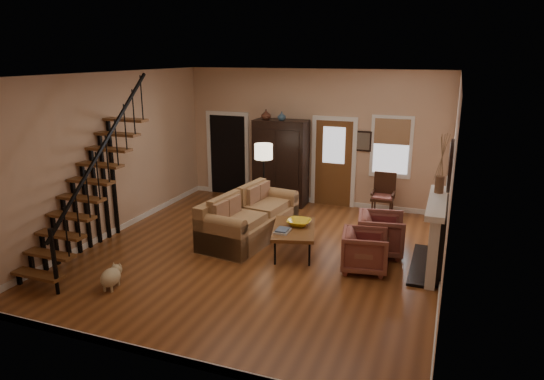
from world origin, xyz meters
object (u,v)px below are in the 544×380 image
(sofa, at_px, (250,217))
(armchair_right, at_px, (381,234))
(coffee_table, at_px, (294,240))
(floor_lamp, at_px, (264,183))
(armoire, at_px, (281,162))
(armchair_left, at_px, (365,251))
(side_chair, at_px, (383,196))

(sofa, xyz_separation_m, armchair_right, (2.61, 0.11, -0.06))
(coffee_table, height_order, floor_lamp, floor_lamp)
(armoire, bearing_deg, floor_lamp, -87.08)
(sofa, height_order, armchair_right, sofa)
(armchair_left, distance_m, floor_lamp, 3.25)
(coffee_table, height_order, armchair_left, armchair_left)
(armoire, height_order, side_chair, armoire)
(coffee_table, xyz_separation_m, side_chair, (1.26, 2.68, 0.26))
(sofa, distance_m, armchair_left, 2.57)
(armchair_right, distance_m, side_chair, 2.17)
(armoire, height_order, armchair_left, armoire)
(side_chair, bearing_deg, armchair_right, -82.65)
(armoire, relative_size, sofa, 0.86)
(armoire, xyz_separation_m, floor_lamp, (0.07, -1.33, -0.18))
(armoire, xyz_separation_m, armchair_left, (2.68, -3.18, -0.69))
(coffee_table, relative_size, floor_lamp, 0.75)
(armchair_right, relative_size, side_chair, 0.84)
(coffee_table, height_order, side_chair, side_chair)
(armchair_left, height_order, armchair_right, armchair_right)
(sofa, bearing_deg, floor_lamp, 104.78)
(side_chair, bearing_deg, armchair_left, -87.50)
(coffee_table, relative_size, armchair_left, 1.67)
(coffee_table, relative_size, armchair_right, 1.53)
(sofa, relative_size, armchair_left, 3.09)
(armoire, height_order, sofa, armoire)
(armchair_left, xyz_separation_m, armchair_right, (0.15, 0.83, 0.03))
(armoire, distance_m, coffee_table, 3.26)
(sofa, bearing_deg, armchair_right, 9.72)
(sofa, height_order, armchair_left, sofa)
(sofa, xyz_separation_m, side_chair, (2.34, 2.26, 0.06))
(armoire, distance_m, sofa, 2.54)
(armchair_left, bearing_deg, side_chair, -6.47)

